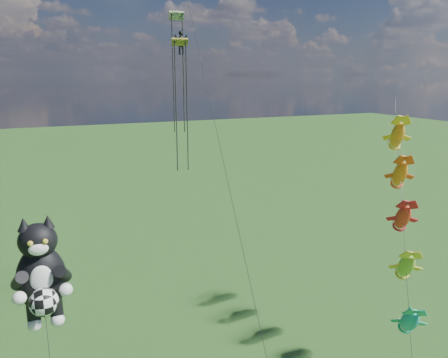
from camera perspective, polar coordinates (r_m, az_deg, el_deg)
name	(u,v)px	position (r m, az deg, el deg)	size (l,w,h in m)	color
cat_kite_rig	(41,274)	(23.52, -22.77, -11.32)	(2.68, 4.12, 11.23)	brown
fish_windsock_rig	(403,218)	(29.27, 22.31, -4.71)	(9.46, 13.00, 16.28)	brown
parafoil_rig	(183,58)	(32.20, -5.42, 15.52)	(1.97, 17.57, 27.02)	brown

